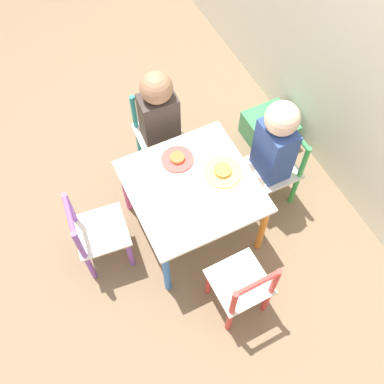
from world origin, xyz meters
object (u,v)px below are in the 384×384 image
object	(u,v)px
kids_table	(192,191)
chair_purple	(97,234)
chair_green	(275,168)
plate_back	(222,172)
child_back	(272,148)
storage_bin	(269,129)
chair_red	(242,287)
chair_teal	(158,133)
plate_left	(177,159)
child_left	(160,118)

from	to	relation	value
kids_table	chair_purple	size ratio (longest dim) A/B	1.19
chair_green	plate_back	world-z (taller)	chair_green
chair_green	chair_purple	world-z (taller)	same
child_back	kids_table	bearing A→B (deg)	-90.00
chair_green	child_back	size ratio (longest dim) A/B	0.66
plate_back	storage_bin	bearing A→B (deg)	123.24
chair_red	plate_back	world-z (taller)	chair_red
chair_teal	storage_bin	size ratio (longest dim) A/B	1.86
kids_table	plate_back	size ratio (longest dim) A/B	3.15
chair_teal	chair_red	xyz separation A→B (m)	(1.03, -0.02, 0.00)
chair_red	storage_bin	xyz separation A→B (m)	(-0.87, 0.71, -0.16)
chair_red	chair_purple	distance (m)	0.77
plate_left	child_back	bearing A→B (deg)	69.52
plate_back	child_back	bearing A→B (deg)	89.93
chair_teal	plate_left	world-z (taller)	chair_teal
child_left	child_back	bearing A→B (deg)	-43.12
chair_teal	child_left	size ratio (longest dim) A/B	0.69
child_left	plate_back	xyz separation A→B (m)	(0.45, 0.14, -0.01)
kids_table	child_back	world-z (taller)	child_back
kids_table	chair_teal	distance (m)	0.53
plate_back	plate_left	size ratio (longest dim) A/B	1.17
plate_left	storage_bin	bearing A→B (deg)	104.82
chair_red	kids_table	bearing A→B (deg)	-90.00
child_back	plate_back	xyz separation A→B (m)	(-0.00, -0.29, -0.02)
plate_left	plate_back	bearing A→B (deg)	45.00
chair_teal	child_left	bearing A→B (deg)	-90.00
child_back	plate_back	size ratio (longest dim) A/B	3.99
chair_red	child_back	xyz separation A→B (m)	(-0.51, 0.44, 0.22)
kids_table	child_back	xyz separation A→B (m)	(0.00, 0.45, 0.09)
chair_green	plate_left	size ratio (longest dim) A/B	3.09
chair_red	storage_bin	size ratio (longest dim) A/B	1.86
chair_green	storage_bin	size ratio (longest dim) A/B	1.86
plate_back	storage_bin	size ratio (longest dim) A/B	0.70
chair_green	child_left	world-z (taller)	child_left
storage_bin	plate_back	bearing A→B (deg)	-56.76
child_back	storage_bin	world-z (taller)	child_back
kids_table	child_left	world-z (taller)	child_left
chair_green	plate_back	size ratio (longest dim) A/B	2.65
chair_red	chair_purple	bearing A→B (deg)	-48.67
child_left	chair_purple	bearing A→B (deg)	-139.85
chair_purple	storage_bin	distance (m)	1.28
storage_bin	plate_left	bearing A→B (deg)	-75.18
chair_red	chair_teal	bearing A→B (deg)	-92.51
chair_purple	chair_teal	bearing A→B (deg)	-43.84
kids_table	child_left	xyz separation A→B (m)	(-0.45, 0.03, 0.07)
plate_back	plate_left	xyz separation A→B (m)	(-0.17, -0.17, -0.00)
plate_back	kids_table	bearing A→B (deg)	-90.00
chair_red	storage_bin	world-z (taller)	chair_red
chair_teal	storage_bin	bearing A→B (deg)	-8.94
child_back	chair_teal	bearing A→B (deg)	-140.53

